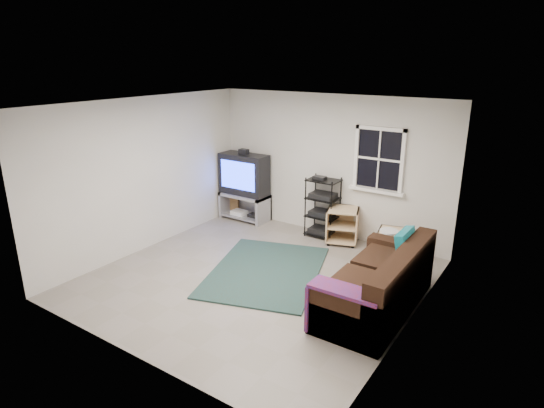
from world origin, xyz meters
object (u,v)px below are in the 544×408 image
Objects in this scene: side_table_left at (343,224)px; av_rack at (322,211)px; side_table_right at (392,241)px; tv_unit at (245,181)px; sofa at (379,286)px.

av_rack is at bearing 176.81° from side_table_left.
side_table_left is at bearing 170.75° from side_table_right.
tv_unit is 2.12× the size of side_table_left.
sofa is (1.83, -1.89, -0.15)m from av_rack.
side_table_left is 0.33× the size of sofa.
tv_unit reaches higher than side_table_right.
sofa is at bearing -53.01° from side_table_left.
side_table_left is at bearing 0.57° from tv_unit.
av_rack is at bearing 1.48° from tv_unit.
side_table_left is 0.99m from side_table_right.
av_rack is at bearing 172.59° from side_table_right.
tv_unit is at bearing -179.43° from side_table_left.
side_table_right is (3.17, -0.14, -0.52)m from tv_unit.
side_table_left is at bearing -3.19° from av_rack.
sofa is (1.40, -1.86, -0.00)m from side_table_left.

